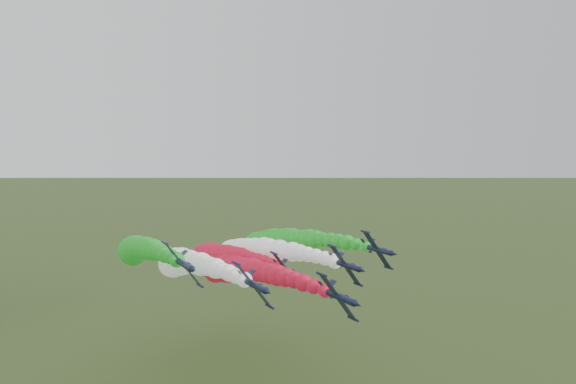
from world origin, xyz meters
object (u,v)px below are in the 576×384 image
object	(u,v)px
jet_trail	(213,256)
jet_outer_right	(275,242)
jet_lead	(232,270)
jet_inner_left	(180,263)
jet_inner_right	(248,252)
jet_outer_left	(136,250)

from	to	relation	value
jet_trail	jet_outer_right	bearing A→B (deg)	-30.66
jet_lead	jet_inner_left	size ratio (longest dim) A/B	1.00
jet_inner_right	jet_outer_left	world-z (taller)	jet_outer_left
jet_outer_left	jet_outer_right	world-z (taller)	jet_outer_left
jet_outer_left	jet_trail	xyz separation A→B (m)	(22.99, 8.03, -5.10)
jet_outer_left	jet_inner_left	bearing A→B (deg)	-45.16
jet_outer_left	jet_outer_right	xyz separation A→B (m)	(37.91, -0.82, -0.92)
jet_inner_left	jet_trail	distance (m)	22.17
jet_trail	jet_outer_left	bearing A→B (deg)	-160.75
jet_lead	jet_inner_left	world-z (taller)	jet_inner_left
jet_inner_right	jet_outer_right	xyz separation A→B (m)	(9.85, 3.73, 1.25)
jet_inner_left	jet_outer_right	world-z (taller)	jet_outer_right
jet_inner_right	jet_outer_right	size ratio (longest dim) A/B	1.00
jet_outer_left	jet_lead	bearing A→B (deg)	-44.60
jet_outer_right	jet_outer_left	bearing A→B (deg)	178.76
jet_inner_left	jet_trail	xyz separation A→B (m)	(14.47, 16.59, -2.61)
jet_outer_right	jet_trail	distance (m)	17.84
jet_inner_left	jet_inner_right	bearing A→B (deg)	11.62
jet_lead	jet_inner_right	bearing A→B (deg)	52.95
jet_inner_left	jet_inner_right	size ratio (longest dim) A/B	0.99
jet_inner_left	jet_lead	bearing A→B (deg)	-44.09
jet_outer_right	jet_inner_right	bearing A→B (deg)	-159.24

